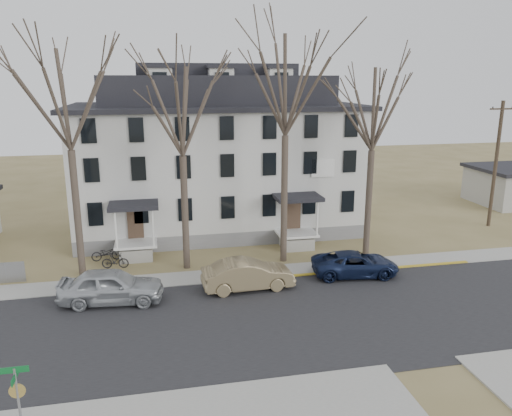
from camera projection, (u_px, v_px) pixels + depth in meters
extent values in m
plane|color=olive|center=(318.00, 340.00, 21.74)|extent=(120.00, 120.00, 0.00)
cube|color=#27272A|center=(305.00, 319.00, 23.63)|extent=(120.00, 10.00, 0.04)
cube|color=#A09F97|center=(275.00, 272.00, 29.32)|extent=(120.00, 2.00, 0.08)
cube|color=gold|center=(360.00, 272.00, 29.44)|extent=(14.00, 0.25, 0.06)
cube|color=slate|center=(219.00, 220.00, 38.29)|extent=(20.00, 10.00, 1.00)
cube|color=silver|center=(217.00, 162.00, 37.15)|extent=(20.00, 10.00, 8.00)
cube|color=black|center=(216.00, 106.00, 36.12)|extent=(20.80, 10.80, 0.30)
cube|color=black|center=(216.00, 90.00, 35.83)|extent=(16.00, 7.00, 2.00)
cube|color=black|center=(216.00, 70.00, 35.48)|extent=(11.00, 4.50, 0.80)
cube|color=white|center=(136.00, 243.00, 31.34)|extent=(2.60, 2.00, 0.16)
cube|color=white|center=(297.00, 233.00, 33.39)|extent=(2.60, 2.00, 0.16)
cube|color=white|center=(323.00, 168.00, 33.55)|extent=(1.60, 0.08, 1.20)
cylinder|color=#473B31|center=(77.00, 215.00, 27.97)|extent=(0.40, 0.40, 7.28)
cylinder|color=#473B31|center=(185.00, 214.00, 29.20)|extent=(0.40, 0.40, 6.76)
cylinder|color=#473B31|center=(284.00, 200.00, 30.24)|extent=(0.40, 0.40, 7.80)
cylinder|color=#473B31|center=(368.00, 204.00, 31.44)|extent=(0.40, 0.40, 6.76)
cylinder|color=#3D3023|center=(496.00, 165.00, 37.42)|extent=(0.28, 0.28, 9.50)
cube|color=#3D3023|center=(502.00, 109.00, 36.37)|extent=(2.00, 0.12, 0.12)
imported|color=#B3B7BB|center=(111.00, 287.00, 25.10)|extent=(5.36, 2.58, 1.77)
imported|color=#847350|center=(248.00, 275.00, 26.77)|extent=(4.99, 1.95, 1.62)
imported|color=#131E3E|center=(355.00, 264.00, 28.66)|extent=(5.18, 2.85, 1.37)
imported|color=black|center=(107.00, 254.00, 31.05)|extent=(1.88, 0.86, 0.96)
imported|color=black|center=(115.00, 261.00, 29.75)|extent=(1.63, 0.65, 0.95)
cylinder|color=gray|center=(20.00, 410.00, 14.96)|extent=(0.08, 0.08, 2.82)
cube|color=#0C5926|center=(14.00, 370.00, 14.62)|extent=(0.81, 0.03, 0.20)
cube|color=#0C5926|center=(15.00, 377.00, 14.67)|extent=(0.03, 0.81, 0.20)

